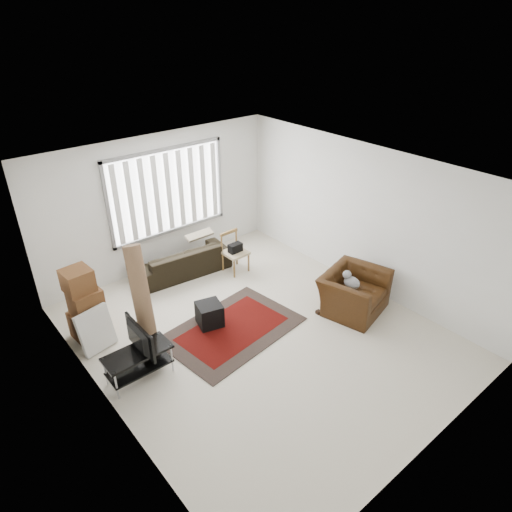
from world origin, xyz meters
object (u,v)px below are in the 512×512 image
Objects in this scene: tv_stand at (138,359)px; side_chair at (235,250)px; moving_boxes at (85,306)px; armchair at (354,289)px; sofa at (181,257)px.

side_chair reaches higher than tv_stand.
moving_boxes is at bearing -179.15° from side_chair.
armchair is at bearing -13.30° from tv_stand.
armchair reaches higher than side_chair.
armchair is at bearing 124.71° from sofa.
moving_boxes is at bearing 135.29° from armchair.
moving_boxes reaches higher than armchair.
moving_boxes is 1.50× the size of side_chair.
side_chair is at bearing 2.40° from moving_boxes.
tv_stand is at bearing -153.78° from side_chair.
sofa is at bearing 18.44° from moving_boxes.
sofa is at bearing 104.59° from armchair.
moving_boxes is 0.94× the size of armchair.
tv_stand is 1.43m from moving_boxes.
tv_stand is at bearing 152.55° from armchair.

